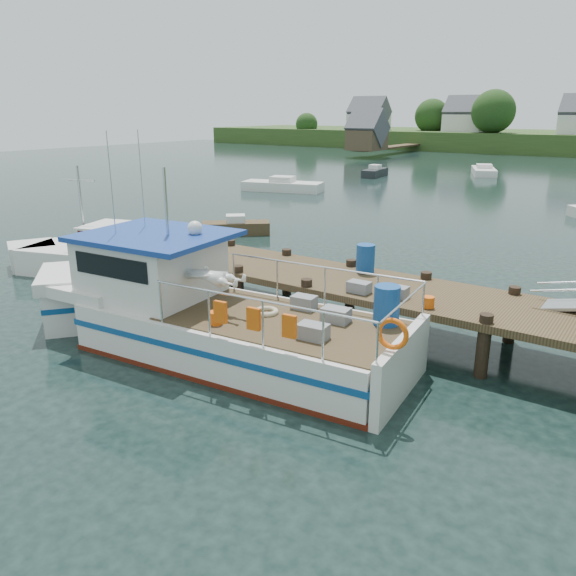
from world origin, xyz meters
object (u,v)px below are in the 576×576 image
Objects in this scene: work_boat at (96,257)px; moored_e at (375,172)px; moored_a at (283,186)px; moored_d at (484,171)px; lobster_boat at (196,312)px; moored_rowboat at (236,227)px.

work_boat is 37.49m from moored_e.
work_boat reaches higher than moored_e.
moored_a is 13.64m from moored_e.
moored_d is at bearing 70.07° from work_boat.
lobster_boat is 1.52× the size of work_boat.
moored_rowboat is 0.53× the size of moored_d.
moored_e is at bearing 104.67° from lobster_boat.
moored_rowboat is at bearing -84.27° from moored_d.
lobster_boat is at bearing -87.60° from moored_e.
moored_rowboat is 0.80× the size of moored_e.
work_boat is 24.60m from moored_a.
lobster_boat is 8.85m from work_boat.
moored_e is at bearing 91.05° from moored_rowboat.
lobster_boat is at bearing -37.84° from work_boat.
lobster_boat reaches higher than moored_e.
moored_d is at bearing 75.54° from moored_rowboat.
lobster_boat is 42.60m from moored_e.
moored_rowboat is 28.82m from moored_e.
lobster_boat is 30.89m from moored_a.
moored_e is (-14.57, 40.03, -0.61)m from lobster_boat.
work_boat is at bearing -67.45° from moored_a.
moored_e is at bearing 88.70° from moored_a.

